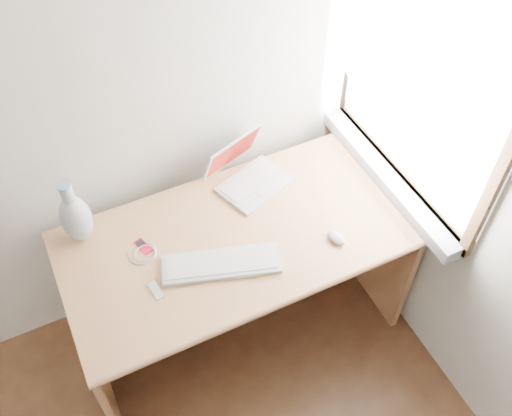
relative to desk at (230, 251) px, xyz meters
name	(u,v)px	position (x,y,z in m)	size (l,w,h in m)	color
window	(414,84)	(0.74, -0.10, 0.74)	(0.11, 0.99, 1.10)	white
desk	(230,251)	(0.00, 0.00, 0.00)	(1.44, 0.72, 0.76)	tan
laptop	(251,172)	(0.18, 0.17, 0.27)	(0.35, 0.34, 0.20)	white
external_keyboard	(221,264)	(-0.12, -0.20, 0.23)	(0.48, 0.27, 0.02)	silver
mouse	(336,237)	(0.35, -0.28, 0.23)	(0.05, 0.09, 0.03)	white
ipod	(143,246)	(-0.36, 0.02, 0.22)	(0.06, 0.09, 0.01)	red
cable_coil	(143,253)	(-0.38, -0.01, 0.22)	(0.11, 0.11, 0.01)	silver
remote	(156,290)	(-0.39, -0.19, 0.22)	(0.03, 0.09, 0.01)	silver
vase	(76,217)	(-0.57, 0.18, 0.35)	(0.12, 0.12, 0.31)	silver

